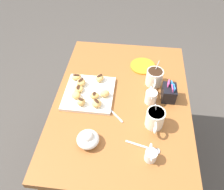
# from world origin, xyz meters

# --- Properties ---
(ground_plane) EXTENTS (8.00, 8.00, 0.00)m
(ground_plane) POSITION_xyz_m (0.00, 0.00, 0.00)
(ground_plane) COLOR #423D38
(dining_table) EXTENTS (1.00, 0.72, 0.70)m
(dining_table) POSITION_xyz_m (0.00, 0.00, 0.57)
(dining_table) COLOR #935628
(dining_table) RESTS_ON ground_plane
(pastry_plate_square) EXTENTS (0.26, 0.26, 0.02)m
(pastry_plate_square) POSITION_xyz_m (-0.02, -0.18, 0.71)
(pastry_plate_square) COLOR silver
(pastry_plate_square) RESTS_ON dining_table
(coffee_mug_cream_left) EXTENTS (0.13, 0.09, 0.14)m
(coffee_mug_cream_left) POSITION_xyz_m (-0.14, 0.17, 0.75)
(coffee_mug_cream_left) COLOR silver
(coffee_mug_cream_left) RESTS_ON dining_table
(coffee_mug_cream_right) EXTENTS (0.13, 0.09, 0.15)m
(coffee_mug_cream_right) POSITION_xyz_m (0.15, 0.17, 0.75)
(coffee_mug_cream_right) COLOR silver
(coffee_mug_cream_right) RESTS_ON dining_table
(cream_pitcher_white) EXTENTS (0.10, 0.06, 0.07)m
(cream_pitcher_white) POSITION_xyz_m (-0.00, 0.15, 0.74)
(cream_pitcher_white) COLOR silver
(cream_pitcher_white) RESTS_ON dining_table
(sugar_caddy) EXTENTS (0.09, 0.07, 0.11)m
(sugar_caddy) POSITION_xyz_m (-0.04, 0.24, 0.74)
(sugar_caddy) COLOR black
(sugar_caddy) RESTS_ON dining_table
(ice_cream_bowl) EXTENTS (0.10, 0.10, 0.08)m
(ice_cream_bowl) POSITION_xyz_m (0.28, -0.13, 0.74)
(ice_cream_bowl) COLOR silver
(ice_cream_bowl) RESTS_ON dining_table
(chocolate_sauce_pitcher) EXTENTS (0.09, 0.05, 0.06)m
(chocolate_sauce_pitcher) POSITION_xyz_m (0.32, 0.15, 0.73)
(chocolate_sauce_pitcher) COLOR silver
(chocolate_sauce_pitcher) RESTS_ON dining_table
(saucer_orange_left) EXTENTS (0.15, 0.15, 0.01)m
(saucer_orange_left) POSITION_xyz_m (-0.28, 0.10, 0.71)
(saucer_orange_left) COLOR orange
(saucer_orange_left) RESTS_ON dining_table
(loose_spoon_near_saucer) EXTENTS (0.05, 0.16, 0.01)m
(loose_spoon_near_saucer) POSITION_xyz_m (0.28, 0.14, 0.71)
(loose_spoon_near_saucer) COLOR silver
(loose_spoon_near_saucer) RESTS_ON dining_table
(loose_spoon_by_plate) EXTENTS (0.12, 0.12, 0.01)m
(loose_spoon_by_plate) POSITION_xyz_m (0.08, -0.06, 0.71)
(loose_spoon_by_plate) COLOR silver
(loose_spoon_by_plate) RESTS_ON dining_table
(beignet_0) EXTENTS (0.07, 0.07, 0.04)m
(beignet_0) POSITION_xyz_m (-0.07, -0.23, 0.74)
(beignet_0) COLOR #E5B260
(beignet_0) RESTS_ON pastry_plate_square
(chocolate_drizzle_0) EXTENTS (0.04, 0.03, 0.00)m
(chocolate_drizzle_0) POSITION_xyz_m (-0.07, -0.23, 0.76)
(chocolate_drizzle_0) COLOR #381E11
(chocolate_drizzle_0) RESTS_ON beignet_0
(beignet_1) EXTENTS (0.06, 0.06, 0.03)m
(beignet_1) POSITION_xyz_m (0.03, -0.24, 0.74)
(beignet_1) COLOR #E5B260
(beignet_1) RESTS_ON pastry_plate_square
(beignet_2) EXTENTS (0.07, 0.07, 0.04)m
(beignet_2) POSITION_xyz_m (0.07, -0.12, 0.74)
(beignet_2) COLOR #E5B260
(beignet_2) RESTS_ON pastry_plate_square
(chocolate_drizzle_2) EXTENTS (0.04, 0.04, 0.00)m
(chocolate_drizzle_2) POSITION_xyz_m (0.07, -0.12, 0.76)
(chocolate_drizzle_2) COLOR #381E11
(chocolate_drizzle_2) RESTS_ON beignet_2
(beignet_3) EXTENTS (0.06, 0.05, 0.04)m
(beignet_3) POSITION_xyz_m (0.07, -0.20, 0.74)
(beignet_3) COLOR #E5B260
(beignet_3) RESTS_ON pastry_plate_square
(chocolate_drizzle_3) EXTENTS (0.02, 0.03, 0.00)m
(chocolate_drizzle_3) POSITION_xyz_m (0.07, -0.20, 0.76)
(chocolate_drizzle_3) COLOR #381E11
(chocolate_drizzle_3) RESTS_ON beignet_3
(beignet_4) EXTENTS (0.06, 0.06, 0.04)m
(beignet_4) POSITION_xyz_m (0.00, -0.09, 0.74)
(beignet_4) COLOR #E5B260
(beignet_4) RESTS_ON pastry_plate_square
(beignet_5) EXTENTS (0.05, 0.06, 0.03)m
(beignet_5) POSITION_xyz_m (0.02, -0.15, 0.73)
(beignet_5) COLOR #E5B260
(beignet_5) RESTS_ON pastry_plate_square
(chocolate_drizzle_5) EXTENTS (0.03, 0.02, 0.00)m
(chocolate_drizzle_5) POSITION_xyz_m (0.02, -0.15, 0.75)
(chocolate_drizzle_5) COLOR #381E11
(chocolate_drizzle_5) RESTS_ON beignet_5
(beignet_6) EXTENTS (0.06, 0.07, 0.03)m
(beignet_6) POSITION_xyz_m (-0.11, -0.27, 0.73)
(beignet_6) COLOR #E5B260
(beignet_6) RESTS_ON pastry_plate_square
(chocolate_drizzle_6) EXTENTS (0.02, 0.04, 0.00)m
(chocolate_drizzle_6) POSITION_xyz_m (-0.11, -0.27, 0.75)
(chocolate_drizzle_6) COLOR #381E11
(chocolate_drizzle_6) RESTS_ON beignet_6
(beignet_7) EXTENTS (0.06, 0.06, 0.04)m
(beignet_7) POSITION_xyz_m (-0.11, -0.14, 0.74)
(beignet_7) COLOR #E5B260
(beignet_7) RESTS_ON pastry_plate_square
(chocolate_drizzle_7) EXTENTS (0.04, 0.04, 0.00)m
(chocolate_drizzle_7) POSITION_xyz_m (-0.11, -0.14, 0.76)
(chocolate_drizzle_7) COLOR #381E11
(chocolate_drizzle_7) RESTS_ON beignet_7
(beignet_8) EXTENTS (0.07, 0.07, 0.03)m
(beignet_8) POSITION_xyz_m (-0.02, -0.24, 0.73)
(beignet_8) COLOR #E5B260
(beignet_8) RESTS_ON pastry_plate_square
(chocolate_drizzle_8) EXTENTS (0.04, 0.02, 0.00)m
(chocolate_drizzle_8) POSITION_xyz_m (-0.02, -0.24, 0.75)
(chocolate_drizzle_8) COLOR #381E11
(chocolate_drizzle_8) RESTS_ON beignet_8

